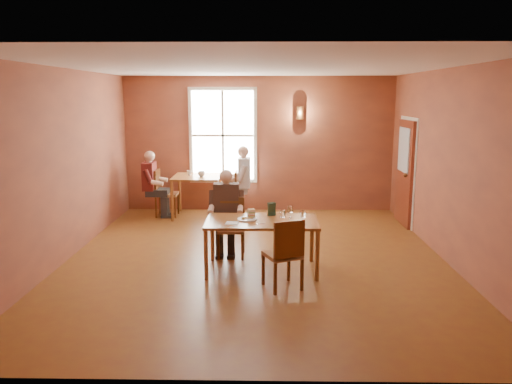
{
  "coord_description": "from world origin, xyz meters",
  "views": [
    {
      "loc": [
        0.15,
        -7.66,
        2.57
      ],
      "look_at": [
        0.0,
        0.2,
        1.05
      ],
      "focal_mm": 35.0,
      "sensor_mm": 36.0,
      "label": 1
    }
  ],
  "objects_px": {
    "diner_main": "(231,217)",
    "second_table": "(197,196)",
    "main_table": "(262,245)",
    "chair_diner_main": "(231,228)",
    "diner_maroon": "(165,185)",
    "chair_diner_maroon": "(167,193)",
    "chair_diner_white": "(227,194)",
    "chair_empty": "(282,253)",
    "diner_white": "(228,183)"
  },
  "relations": [
    {
      "from": "main_table",
      "to": "chair_diner_maroon",
      "type": "xyz_separation_m",
      "value": [
        -2.07,
        3.4,
        0.12
      ]
    },
    {
      "from": "chair_diner_main",
      "to": "main_table",
      "type": "bearing_deg",
      "value": 127.57
    },
    {
      "from": "chair_empty",
      "to": "chair_diner_main",
      "type": "bearing_deg",
      "value": 96.22
    },
    {
      "from": "chair_diner_white",
      "to": "chair_diner_maroon",
      "type": "xyz_separation_m",
      "value": [
        -1.3,
        0.0,
        0.02
      ]
    },
    {
      "from": "chair_diner_white",
      "to": "diner_main",
      "type": "bearing_deg",
      "value": -174.38
    },
    {
      "from": "chair_diner_white",
      "to": "diner_maroon",
      "type": "height_order",
      "value": "diner_maroon"
    },
    {
      "from": "chair_empty",
      "to": "chair_diner_maroon",
      "type": "relative_size",
      "value": 0.97
    },
    {
      "from": "diner_maroon",
      "to": "main_table",
      "type": "bearing_deg",
      "value": 31.76
    },
    {
      "from": "chair_diner_maroon",
      "to": "diner_white",
      "type": "bearing_deg",
      "value": 90.0
    },
    {
      "from": "main_table",
      "to": "diner_maroon",
      "type": "xyz_separation_m",
      "value": [
        -2.1,
        3.4,
        0.3
      ]
    },
    {
      "from": "diner_main",
      "to": "diner_white",
      "type": "bearing_deg",
      "value": -84.99
    },
    {
      "from": "main_table",
      "to": "diner_white",
      "type": "xyz_separation_m",
      "value": [
        -0.74,
        3.4,
        0.35
      ]
    },
    {
      "from": "main_table",
      "to": "diner_main",
      "type": "distance_m",
      "value": 0.85
    },
    {
      "from": "chair_empty",
      "to": "chair_diner_maroon",
      "type": "bearing_deg",
      "value": 95.86
    },
    {
      "from": "diner_main",
      "to": "diner_maroon",
      "type": "xyz_separation_m",
      "value": [
        -1.6,
        2.78,
        0.02
      ]
    },
    {
      "from": "chair_diner_main",
      "to": "diner_white",
      "type": "bearing_deg",
      "value": -84.94
    },
    {
      "from": "diner_main",
      "to": "chair_empty",
      "type": "height_order",
      "value": "diner_main"
    },
    {
      "from": "main_table",
      "to": "second_table",
      "type": "xyz_separation_m",
      "value": [
        -1.42,
        3.4,
        0.06
      ]
    },
    {
      "from": "second_table",
      "to": "diner_maroon",
      "type": "height_order",
      "value": "diner_maroon"
    },
    {
      "from": "chair_diner_maroon",
      "to": "diner_maroon",
      "type": "height_order",
      "value": "diner_maroon"
    },
    {
      "from": "diner_white",
      "to": "chair_diner_maroon",
      "type": "xyz_separation_m",
      "value": [
        -1.33,
        0.0,
        -0.22
      ]
    },
    {
      "from": "chair_diner_main",
      "to": "second_table",
      "type": "distance_m",
      "value": 2.9
    },
    {
      "from": "diner_main",
      "to": "chair_diner_white",
      "type": "xyz_separation_m",
      "value": [
        -0.27,
        2.78,
        -0.18
      ]
    },
    {
      "from": "second_table",
      "to": "chair_diner_maroon",
      "type": "xyz_separation_m",
      "value": [
        -0.65,
        0.0,
        0.07
      ]
    },
    {
      "from": "main_table",
      "to": "second_table",
      "type": "relative_size",
      "value": 1.65
    },
    {
      "from": "second_table",
      "to": "diner_main",
      "type": "bearing_deg",
      "value": -71.61
    },
    {
      "from": "diner_main",
      "to": "chair_empty",
      "type": "xyz_separation_m",
      "value": [
        0.78,
        -1.31,
        -0.18
      ]
    },
    {
      "from": "chair_empty",
      "to": "diner_maroon",
      "type": "xyz_separation_m",
      "value": [
        -2.39,
        4.09,
        0.2
      ]
    },
    {
      "from": "chair_diner_main",
      "to": "chair_diner_maroon",
      "type": "relative_size",
      "value": 0.93
    },
    {
      "from": "second_table",
      "to": "chair_diner_white",
      "type": "height_order",
      "value": "chair_diner_white"
    },
    {
      "from": "chair_diner_white",
      "to": "main_table",
      "type": "bearing_deg",
      "value": -167.18
    },
    {
      "from": "second_table",
      "to": "chair_diner_maroon",
      "type": "relative_size",
      "value": 0.98
    },
    {
      "from": "main_table",
      "to": "chair_diner_main",
      "type": "height_order",
      "value": "chair_diner_main"
    },
    {
      "from": "diner_main",
      "to": "second_table",
      "type": "bearing_deg",
      "value": -71.61
    },
    {
      "from": "main_table",
      "to": "chair_diner_white",
      "type": "relative_size",
      "value": 1.67
    },
    {
      "from": "main_table",
      "to": "diner_white",
      "type": "bearing_deg",
      "value": 102.34
    },
    {
      "from": "main_table",
      "to": "chair_diner_white",
      "type": "height_order",
      "value": "chair_diner_white"
    },
    {
      "from": "diner_main",
      "to": "diner_maroon",
      "type": "bearing_deg",
      "value": -60.0
    },
    {
      "from": "second_table",
      "to": "chair_diner_white",
      "type": "distance_m",
      "value": 0.65
    },
    {
      "from": "main_table",
      "to": "chair_empty",
      "type": "relative_size",
      "value": 1.67
    },
    {
      "from": "chair_empty",
      "to": "diner_white",
      "type": "relative_size",
      "value": 0.67
    },
    {
      "from": "chair_diner_main",
      "to": "chair_diner_white",
      "type": "relative_size",
      "value": 0.96
    },
    {
      "from": "chair_empty",
      "to": "diner_main",
      "type": "bearing_deg",
      "value": 96.79
    },
    {
      "from": "chair_diner_white",
      "to": "chair_diner_maroon",
      "type": "height_order",
      "value": "chair_diner_maroon"
    },
    {
      "from": "chair_empty",
      "to": "chair_diner_white",
      "type": "height_order",
      "value": "chair_diner_white"
    },
    {
      "from": "chair_empty",
      "to": "second_table",
      "type": "distance_m",
      "value": 4.43
    },
    {
      "from": "chair_diner_main",
      "to": "chair_empty",
      "type": "height_order",
      "value": "chair_empty"
    },
    {
      "from": "second_table",
      "to": "chair_diner_white",
      "type": "bearing_deg",
      "value": 0.0
    },
    {
      "from": "chair_diner_main",
      "to": "diner_white",
      "type": "height_order",
      "value": "diner_white"
    },
    {
      "from": "chair_empty",
      "to": "chair_diner_maroon",
      "type": "xyz_separation_m",
      "value": [
        -2.36,
        4.09,
        0.02
      ]
    }
  ]
}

